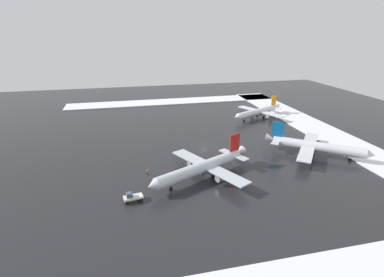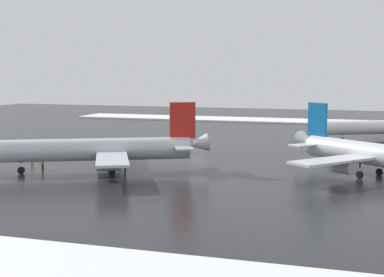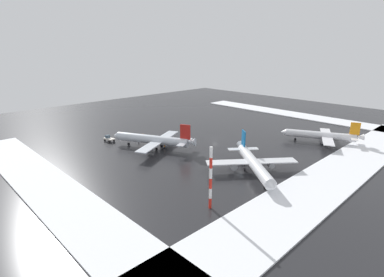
% 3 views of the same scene
% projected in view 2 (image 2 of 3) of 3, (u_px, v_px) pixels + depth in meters
% --- Properties ---
extents(ground_plane, '(240.00, 240.00, 0.00)m').
position_uv_depth(ground_plane, '(199.00, 151.00, 108.87)').
color(ground_plane, '#232326').
extents(snow_bank_right, '(14.00, 116.00, 0.39)m').
position_uv_depth(snow_bank_right, '(266.00, 120.00, 172.16)').
color(snow_bank_right, white).
rests_on(snow_bank_right, ground_plane).
extents(airplane_distant_tail, '(27.22, 31.99, 10.19)m').
position_uv_depth(airplane_distant_tail, '(97.00, 149.00, 86.13)').
color(airplane_distant_tail, silver).
rests_on(airplane_distant_tail, ground_plane).
extents(airplane_far_rear, '(25.23, 27.92, 9.95)m').
position_uv_depth(airplane_far_rear, '(382.00, 156.00, 80.48)').
color(airplane_far_rear, silver).
rests_on(airplane_far_rear, ground_plane).
extents(ground_crew_near_tug, '(0.36, 0.36, 1.71)m').
position_uv_depth(ground_crew_near_tug, '(125.00, 164.00, 87.68)').
color(ground_crew_near_tug, black).
rests_on(ground_crew_near_tug, ground_plane).
extents(ground_crew_by_nose_gear, '(0.36, 0.36, 1.71)m').
position_uv_depth(ground_crew_by_nose_gear, '(32.00, 156.00, 96.09)').
color(ground_crew_by_nose_gear, black).
rests_on(ground_crew_by_nose_gear, ground_plane).
extents(ground_crew_beside_wing, '(0.36, 0.36, 1.71)m').
position_uv_depth(ground_crew_beside_wing, '(43.00, 164.00, 88.11)').
color(ground_crew_beside_wing, black).
rests_on(ground_crew_beside_wing, ground_plane).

